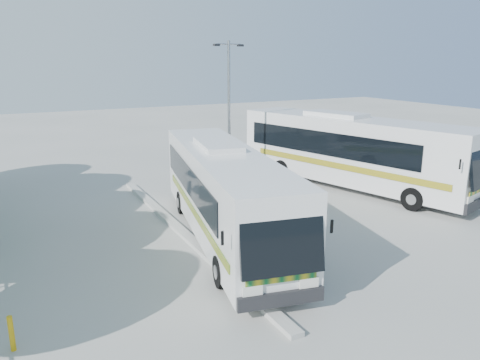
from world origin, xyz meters
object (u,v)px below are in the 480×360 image
coach_adjacent (352,150)px  bollard (11,333)px  lamppost (229,107)px  coach_main (225,192)px

coach_adjacent → bollard: (-16.59, -7.62, -1.58)m
coach_adjacent → bollard: 18.32m
coach_adjacent → lamppost: lamppost is taller
coach_main → bollard: bearing=-139.9°
coach_main → bollard: 8.73m
bollard → lamppost: bearing=45.1°
coach_main → bollard: size_ratio=13.78×
bollard → coach_adjacent: bearing=24.7°
coach_main → lamppost: 8.31m
lamppost → bollard: lamppost is taller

